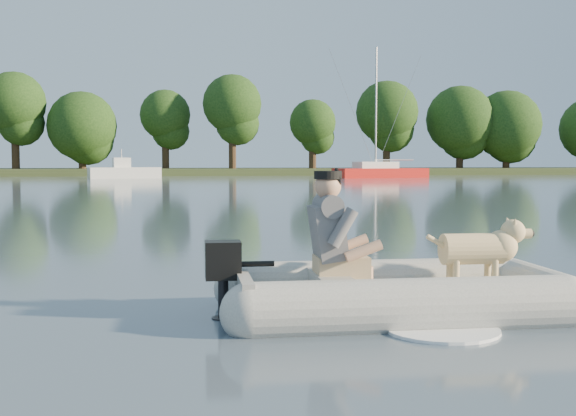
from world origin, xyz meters
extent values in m
plane|color=slate|center=(0.00, 0.00, 0.00)|extent=(160.00, 160.00, 0.00)
cube|color=#47512D|center=(0.00, 62.00, 0.25)|extent=(160.00, 12.00, 0.70)
cylinder|color=#332316|center=(-15.65, 61.01, 2.12)|extent=(0.70, 0.70, 4.24)
sphere|color=#2E531B|center=(-15.65, 61.01, 6.48)|extent=(5.55, 5.55, 5.55)
cylinder|color=#332316|center=(-9.90, 61.33, 1.47)|extent=(0.70, 0.70, 2.94)
sphere|color=#2E531B|center=(-9.90, 61.33, 4.49)|extent=(6.27, 6.27, 6.27)
cylinder|color=#332316|center=(-2.42, 61.95, 1.84)|extent=(0.70, 0.70, 3.67)
sphere|color=#2E531B|center=(-2.42, 61.95, 5.61)|extent=(4.69, 4.69, 4.69)
cylinder|color=#332316|center=(3.70, 60.15, 2.15)|extent=(0.70, 0.70, 4.29)
sphere|color=#2E531B|center=(3.70, 60.15, 6.56)|extent=(5.43, 5.43, 5.43)
cylinder|color=#332316|center=(11.30, 60.43, 1.61)|extent=(0.70, 0.70, 3.21)
sphere|color=#2E531B|center=(11.30, 60.43, 4.91)|extent=(4.41, 4.41, 4.41)
cylinder|color=#332316|center=(18.70, 61.04, 1.97)|extent=(0.70, 0.70, 3.94)
sphere|color=#2E531B|center=(18.70, 61.04, 6.02)|extent=(6.03, 6.03, 6.03)
cylinder|color=#332316|center=(26.27, 61.31, 1.76)|extent=(0.70, 0.70, 3.52)
sphere|color=#2E531B|center=(26.27, 61.31, 5.37)|extent=(6.68, 6.68, 6.68)
cylinder|color=#332316|center=(31.05, 61.08, 1.61)|extent=(0.70, 0.70, 3.21)
sphere|color=#2E531B|center=(31.05, 61.08, 4.91)|extent=(6.79, 6.79, 6.79)
cube|color=red|center=(14.30, 47.82, 0.28)|extent=(7.77, 3.98, 0.93)
cube|color=white|center=(13.84, 47.71, 0.98)|extent=(3.57, 2.42, 0.56)
cylinder|color=#A5A5AA|center=(13.84, 47.71, 5.40)|extent=(0.15, 0.15, 9.31)
camera|label=1|loc=(-1.54, -6.62, 1.36)|focal=45.00mm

